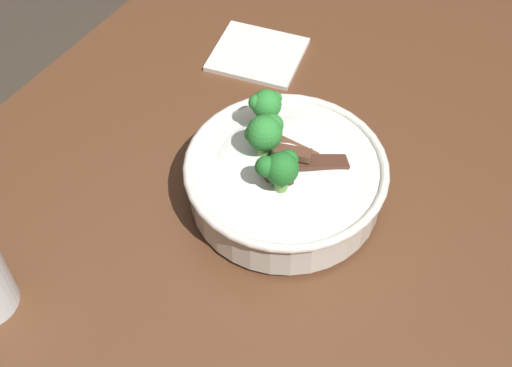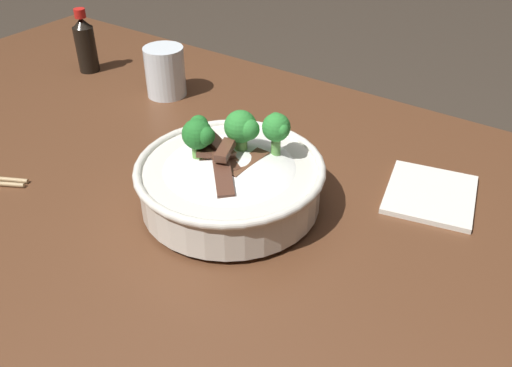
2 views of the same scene
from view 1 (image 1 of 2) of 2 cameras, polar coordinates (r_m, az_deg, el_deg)
dining_table at (r=0.97m, az=-0.73°, el=-10.12°), size 1.51×0.94×0.76m
rice_bowl at (r=0.91m, az=2.35°, el=0.67°), size 0.26×0.26×0.14m
folded_napkin at (r=1.14m, az=0.13°, el=10.39°), size 0.15×0.16×0.01m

